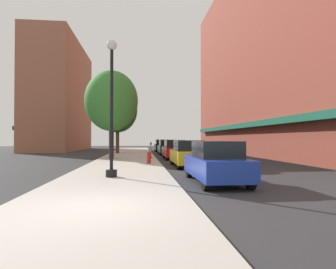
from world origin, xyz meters
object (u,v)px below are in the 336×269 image
object	(u,v)px
tree_near	(118,110)
lamppost	(112,105)
fire_hydrant	(149,157)
car_red	(174,150)
car_black	(161,146)
car_green	(167,147)
tree_mid	(112,101)
car_blue	(216,163)
parking_meter_near	(151,147)
car_yellow	(188,154)

from	to	relation	value
tree_near	lamppost	bearing A→B (deg)	-86.24
fire_hydrant	car_red	size ratio (longest dim) A/B	0.18
lamppost	car_black	distance (m)	26.25
fire_hydrant	car_green	world-z (taller)	car_green
tree_mid	car_red	xyz separation A→B (m)	(5.30, 0.84, -4.05)
car_blue	fire_hydrant	bearing A→B (deg)	106.37
tree_near	tree_mid	bearing A→B (deg)	-88.59
parking_meter_near	car_green	xyz separation A→B (m)	(1.95, 4.68, -0.14)
lamppost	fire_hydrant	bearing A→B (deg)	73.83
fire_hydrant	car_black	bearing A→B (deg)	83.02
tree_near	car_green	size ratio (longest dim) A/B	1.76
tree_mid	parking_meter_near	bearing A→B (deg)	40.78
car_yellow	fire_hydrant	bearing A→B (deg)	155.13
car_red	car_green	size ratio (longest dim) A/B	1.00
lamppost	car_yellow	xyz separation A→B (m)	(4.21, 5.08, -2.39)
tree_mid	car_black	xyz separation A→B (m)	(5.30, 14.88, -4.05)
car_yellow	car_black	bearing A→B (deg)	91.63
car_blue	tree_near	bearing A→B (deg)	103.36
fire_hydrant	car_black	world-z (taller)	car_black
car_green	car_blue	bearing A→B (deg)	-91.01
car_black	car_yellow	bearing A→B (deg)	-90.44
car_green	tree_near	bearing A→B (deg)	163.32
lamppost	car_blue	size ratio (longest dim) A/B	1.37
car_red	car_black	xyz separation A→B (m)	(0.00, 14.04, 0.00)
car_red	car_green	bearing A→B (deg)	88.34
tree_mid	car_red	distance (m)	6.72
parking_meter_near	car_yellow	distance (m)	8.95
car_yellow	car_red	xyz separation A→B (m)	(0.00, 6.68, 0.00)
parking_meter_near	car_green	bearing A→B (deg)	67.40
parking_meter_near	lamppost	bearing A→B (deg)	-99.29
car_blue	car_yellow	world-z (taller)	same
fire_hydrant	parking_meter_near	bearing A→B (deg)	86.65
car_blue	car_black	world-z (taller)	same
lamppost	tree_mid	world-z (taller)	tree_mid
fire_hydrant	car_black	size ratio (longest dim) A/B	0.18
parking_meter_near	car_yellow	xyz separation A→B (m)	(1.95, -8.73, -0.14)
tree_near	car_yellow	world-z (taller)	tree_near
tree_near	car_black	xyz separation A→B (m)	(5.53, 5.75, -4.27)
car_green	parking_meter_near	bearing A→B (deg)	-113.61
lamppost	car_green	bearing A→B (deg)	77.18
tree_mid	tree_near	bearing A→B (deg)	91.41
car_red	fire_hydrant	bearing A→B (deg)	-115.23
fire_hydrant	car_red	bearing A→B (deg)	66.44
tree_near	car_black	size ratio (longest dim) A/B	1.76
tree_near	car_red	distance (m)	10.84
car_blue	car_green	xyz separation A→B (m)	(0.00, 19.80, 0.00)
parking_meter_near	car_blue	bearing A→B (deg)	-82.65
parking_meter_near	tree_mid	size ratio (longest dim) A/B	0.18
lamppost	car_yellow	bearing A→B (deg)	50.35
tree_mid	car_blue	bearing A→B (deg)	-66.55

